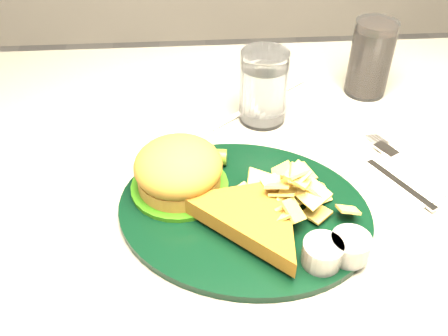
# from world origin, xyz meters

# --- Properties ---
(table) EXTENTS (1.20, 0.80, 0.75)m
(table) POSITION_xyz_m (0.00, 0.00, 0.38)
(table) COLOR gray
(table) RESTS_ON ground
(dinner_plate) EXTENTS (0.40, 0.37, 0.08)m
(dinner_plate) POSITION_xyz_m (-0.01, -0.09, 0.79)
(dinner_plate) COLOR black
(dinner_plate) RESTS_ON table
(water_glass) EXTENTS (0.10, 0.10, 0.12)m
(water_glass) POSITION_xyz_m (0.04, 0.13, 0.81)
(water_glass) COLOR white
(water_glass) RESTS_ON table
(cola_glass) EXTENTS (0.08, 0.08, 0.13)m
(cola_glass) POSITION_xyz_m (0.23, 0.20, 0.82)
(cola_glass) COLOR black
(cola_glass) RESTS_ON table
(fork_napkin) EXTENTS (0.18, 0.20, 0.01)m
(fork_napkin) POSITION_xyz_m (0.21, -0.05, 0.76)
(fork_napkin) COLOR silver
(fork_napkin) RESTS_ON table
(wrapped_straw) EXTENTS (0.23, 0.20, 0.01)m
(wrapped_straw) POSITION_xyz_m (0.04, 0.17, 0.75)
(wrapped_straw) COLOR white
(wrapped_straw) RESTS_ON table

